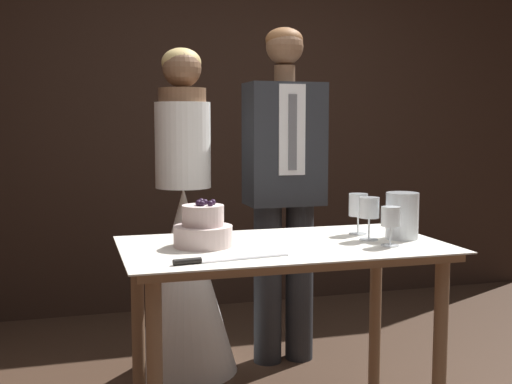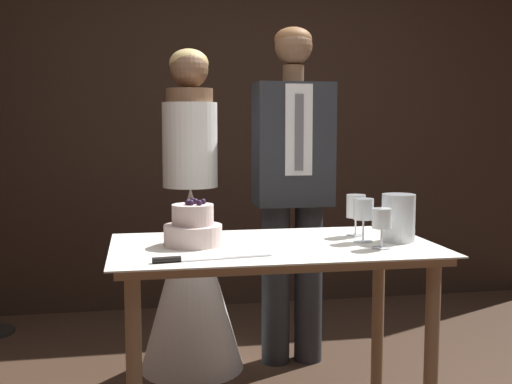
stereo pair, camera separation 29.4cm
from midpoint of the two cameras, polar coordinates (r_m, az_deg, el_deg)
The scene contains 10 objects.
wall_back at distance 4.53m, azimuth 0.94°, elevation 7.03°, with size 4.95×0.12×2.71m, color black.
cake_table at distance 2.61m, azimuth 4.83°, elevation -6.96°, with size 1.30×0.74×0.80m.
tiered_cake at distance 2.55m, azimuth -2.35°, elevation -3.23°, with size 0.23×0.23×0.19m.
cake_knife at distance 2.27m, azimuth -2.20°, elevation -6.02°, with size 0.44×0.08×0.02m.
wine_glass_near at distance 2.55m, azimuth 14.38°, elevation -2.52°, with size 0.08×0.08×0.16m.
wine_glass_middle at distance 2.81m, azimuth 11.85°, elevation -1.36°, with size 0.08×0.08×0.18m.
wine_glass_far at distance 2.67m, azimuth 12.67°, elevation -1.64°, with size 0.08×0.08×0.18m.
hurricane_candle at distance 2.73m, azimuth 15.58°, elevation -2.34°, with size 0.14×0.14×0.20m.
bride at distance 3.34m, azimuth -3.27°, elevation -5.63°, with size 0.54×0.54×1.66m.
groom at distance 3.39m, azimuth 5.77°, elevation 1.00°, with size 0.40×0.25×1.78m.
Camera 2 is at (-0.75, -2.34, 1.28)m, focal length 45.00 mm.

